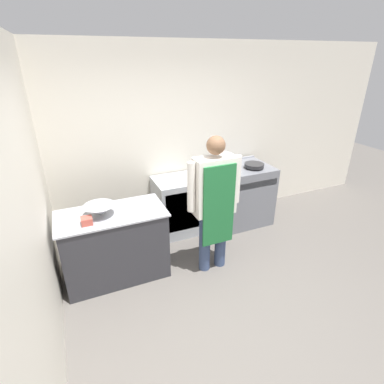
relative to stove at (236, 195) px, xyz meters
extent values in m
plane|color=#5B5651|center=(-1.05, -1.75, -0.47)|extent=(14.00, 14.00, 0.00)
cube|color=silver|center=(-1.05, 0.44, 0.88)|extent=(8.00, 0.05, 2.70)
cube|color=silver|center=(-2.69, -0.75, 0.88)|extent=(0.05, 8.00, 2.70)
cube|color=#2D2D33|center=(-2.01, -0.57, -0.05)|extent=(1.18, 0.61, 0.85)
cube|color=#9EA0A8|center=(-2.01, -0.57, 0.39)|extent=(1.22, 0.63, 0.02)
cube|color=slate|center=(0.00, 0.00, 0.00)|extent=(1.04, 0.72, 0.94)
cube|color=#9EA0A8|center=(0.00, -0.34, 0.30)|extent=(0.95, 0.03, 0.10)
cube|color=#9EA0A8|center=(0.00, 0.35, 0.48)|extent=(1.04, 0.03, 0.02)
cube|color=#A8ADB2|center=(-0.95, 0.10, -0.04)|extent=(0.68, 0.58, 0.85)
cube|color=silver|center=(-0.95, -0.18, 0.00)|extent=(0.58, 0.02, 0.60)
cylinder|color=#38476B|center=(-0.97, -0.89, -0.08)|extent=(0.14, 0.14, 0.79)
cylinder|color=#38476B|center=(-0.75, -0.89, -0.08)|extent=(0.14, 0.14, 0.79)
cube|color=silver|center=(-0.86, -0.89, 0.66)|extent=(0.49, 0.22, 0.69)
cube|color=#1E6633|center=(-0.86, -1.01, 0.46)|extent=(0.39, 0.02, 0.99)
cylinder|color=silver|center=(-1.15, -0.89, 0.70)|extent=(0.09, 0.09, 0.58)
cylinder|color=silver|center=(-0.57, -0.89, 0.70)|extent=(0.09, 0.09, 0.58)
sphere|color=brown|center=(-0.86, -0.89, 1.14)|extent=(0.21, 0.21, 0.21)
cone|color=#9EA0A8|center=(-2.12, -0.57, 0.46)|extent=(0.35, 0.35, 0.12)
cube|color=#B24C3F|center=(-2.28, -0.71, 0.44)|extent=(0.12, 0.12, 0.08)
cylinder|color=#9EA0A8|center=(-0.23, 0.13, 0.58)|extent=(0.26, 0.26, 0.18)
ellipsoid|color=#9EA0A8|center=(-0.23, 0.13, 0.69)|extent=(0.26, 0.26, 0.05)
cylinder|color=#262628|center=(0.21, -0.12, 0.51)|extent=(0.29, 0.29, 0.05)
camera|label=1|loc=(-2.34, -3.67, 2.03)|focal=28.00mm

